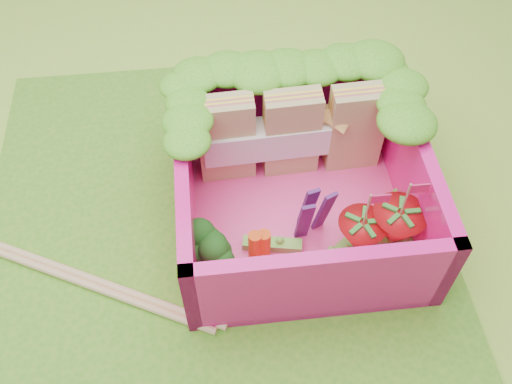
{
  "coord_description": "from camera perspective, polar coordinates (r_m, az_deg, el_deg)",
  "views": [
    {
      "loc": [
        0.03,
        -1.93,
        2.73
      ],
      "look_at": [
        0.24,
        -0.07,
        0.28
      ],
      "focal_mm": 40.0,
      "sensor_mm": 36.0,
      "label": 1
    }
  ],
  "objects": [
    {
      "name": "ground",
      "position": [
        3.34,
        -4.25,
        -2.27
      ],
      "size": [
        14.0,
        14.0,
        0.0
      ],
      "primitive_type": "plane",
      "color": "#A7DC3E",
      "rests_on": "ground"
    },
    {
      "name": "bento_floor",
      "position": [
        3.29,
        4.18,
        -2.01
      ],
      "size": [
        1.3,
        1.3,
        0.05
      ],
      "primitive_type": "cube",
      "color": "#FF4191",
      "rests_on": "placemat"
    },
    {
      "name": "lettuce_ruffle",
      "position": [
        3.15,
        3.49,
        10.96
      ],
      "size": [
        1.43,
        0.77,
        0.11
      ],
      "color": "#33941B",
      "rests_on": "bento_box"
    },
    {
      "name": "chopsticks",
      "position": [
        3.27,
        -19.6,
        -7.21
      ],
      "size": [
        1.81,
        0.95,
        0.04
      ],
      "color": "#E1B17B",
      "rests_on": "placemat"
    },
    {
      "name": "placemat",
      "position": [
        3.33,
        -4.26,
        -2.12
      ],
      "size": [
        2.6,
        2.6,
        0.03
      ],
      "primitive_type": "cube",
      "color": "#509B23",
      "rests_on": "ground"
    },
    {
      "name": "strawberry_left",
      "position": [
        3.04,
        10.36,
        -4.4
      ],
      "size": [
        0.26,
        0.26,
        0.5
      ],
      "color": "red",
      "rests_on": "bento_floor"
    },
    {
      "name": "carrot_sticks",
      "position": [
        2.97,
        0.34,
        -5.57
      ],
      "size": [
        0.12,
        0.08,
        0.25
      ],
      "color": "#FF5715",
      "rests_on": "bento_floor"
    },
    {
      "name": "snap_peas",
      "position": [
        3.17,
        9.29,
        -4.37
      ],
      "size": [
        1.01,
        0.52,
        0.05
      ],
      "color": "#59AD36",
      "rests_on": "bento_floor"
    },
    {
      "name": "bento_box",
      "position": [
        3.09,
        4.45,
        0.68
      ],
      "size": [
        1.3,
        1.3,
        0.55
      ],
      "color": "#FF158C",
      "rests_on": "placemat"
    },
    {
      "name": "strawberry_right",
      "position": [
        3.1,
        13.78,
        -3.54
      ],
      "size": [
        0.28,
        0.28,
        0.52
      ],
      "color": "red",
      "rests_on": "bento_floor"
    },
    {
      "name": "purple_wedges",
      "position": [
        3.02,
        5.65,
        -2.12
      ],
      "size": [
        0.19,
        0.12,
        0.38
      ],
      "color": "#4A1854",
      "rests_on": "bento_floor"
    },
    {
      "name": "broccoli",
      "position": [
        2.91,
        -4.37,
        -5.61
      ],
      "size": [
        0.33,
        0.33,
        0.26
      ],
      "color": "#7AAC53",
      "rests_on": "bento_floor"
    },
    {
      "name": "sandwich_stack",
      "position": [
        3.27,
        3.67,
        5.88
      ],
      "size": [
        1.06,
        0.21,
        0.56
      ],
      "color": "tan",
      "rests_on": "bento_floor"
    }
  ]
}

